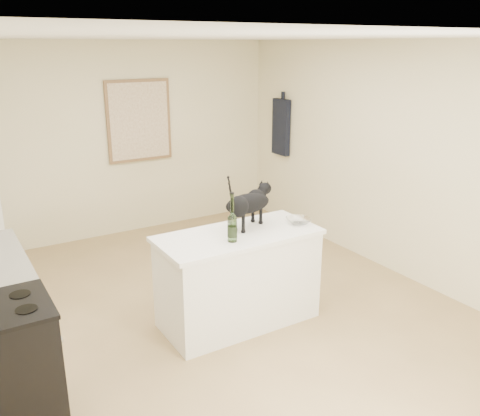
% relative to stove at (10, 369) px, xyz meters
% --- Properties ---
extents(floor, '(5.50, 5.50, 0.00)m').
position_rel_stove_xyz_m(floor, '(1.95, 0.60, -0.45)').
color(floor, tan).
rests_on(floor, ground).
extents(ceiling, '(5.50, 5.50, 0.00)m').
position_rel_stove_xyz_m(ceiling, '(1.95, 0.60, 2.15)').
color(ceiling, white).
rests_on(ceiling, ground).
extents(wall_back, '(4.50, 0.00, 4.50)m').
position_rel_stove_xyz_m(wall_back, '(1.95, 3.35, 0.85)').
color(wall_back, beige).
rests_on(wall_back, ground).
extents(wall_right, '(0.00, 5.50, 5.50)m').
position_rel_stove_xyz_m(wall_right, '(4.20, 0.60, 0.85)').
color(wall_right, beige).
rests_on(wall_right, ground).
extents(island_base, '(1.44, 0.67, 0.86)m').
position_rel_stove_xyz_m(island_base, '(2.05, 0.40, -0.02)').
color(island_base, white).
rests_on(island_base, floor).
extents(island_top, '(1.50, 0.70, 0.04)m').
position_rel_stove_xyz_m(island_top, '(2.05, 0.40, 0.43)').
color(island_top, white).
rests_on(island_top, island_base).
extents(stove, '(0.60, 0.60, 0.90)m').
position_rel_stove_xyz_m(stove, '(0.00, 0.00, 0.00)').
color(stove, black).
rests_on(stove, floor).
extents(artwork_frame, '(0.90, 0.03, 1.10)m').
position_rel_stove_xyz_m(artwork_frame, '(2.25, 3.32, 1.10)').
color(artwork_frame, brown).
rests_on(artwork_frame, wall_back).
extents(artwork_canvas, '(0.82, 0.00, 1.02)m').
position_rel_stove_xyz_m(artwork_canvas, '(2.25, 3.30, 1.10)').
color(artwork_canvas, beige).
rests_on(artwork_canvas, wall_back).
extents(hanging_garment, '(0.08, 0.34, 0.80)m').
position_rel_stove_xyz_m(hanging_garment, '(4.14, 2.65, 0.95)').
color(hanging_garment, black).
rests_on(hanging_garment, wall_right).
extents(black_cat, '(0.62, 0.41, 0.42)m').
position_rel_stove_xyz_m(black_cat, '(2.21, 0.49, 0.66)').
color(black_cat, black).
rests_on(black_cat, island_top).
extents(wine_bottle, '(0.11, 0.11, 0.39)m').
position_rel_stove_xyz_m(wine_bottle, '(1.90, 0.26, 0.65)').
color(wine_bottle, '#305823').
rests_on(wine_bottle, island_top).
extents(glass_bowl, '(0.29, 0.29, 0.06)m').
position_rel_stove_xyz_m(glass_bowl, '(2.68, 0.32, 0.48)').
color(glass_bowl, white).
rests_on(glass_bowl, island_top).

